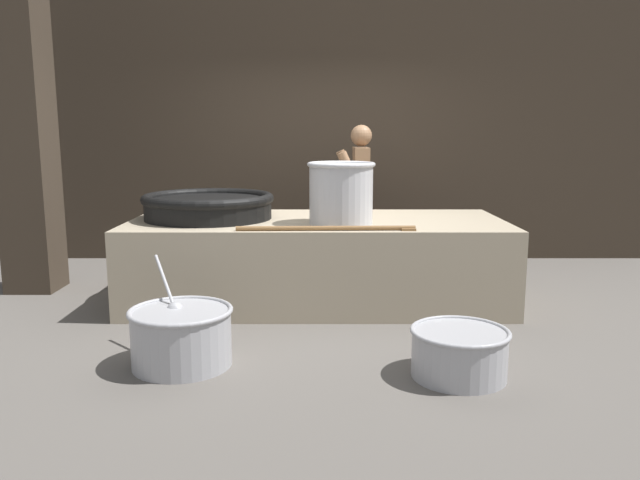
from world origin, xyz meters
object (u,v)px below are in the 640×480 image
Objects in this scene: prep_bowl_vegetables at (184,334)px; prep_bowl_meat at (462,351)px; cook at (363,195)px; giant_wok_near at (211,205)px; stock_pot at (344,192)px.

prep_bowl_meat is (1.88, -0.21, -0.05)m from prep_bowl_vegetables.
cook is at bearing 99.24° from prep_bowl_meat.
prep_bowl_vegetables is at bearing -86.72° from giant_wok_near.
prep_bowl_vegetables is at bearing 62.77° from cook.
stock_pot reaches higher than prep_bowl_meat.
stock_pot is 0.70× the size of prep_bowl_vegetables.
giant_wok_near reaches higher than prep_bowl_vegetables.
prep_bowl_vegetables is at bearing 173.72° from prep_bowl_meat.
giant_wok_near is at bearing 33.35° from cook.
cook is 2.55× the size of prep_bowl_meat.
stock_pot is 2.01m from prep_bowl_vegetables.
stock_pot is 0.36× the size of cook.
prep_bowl_meat is at bearing -44.63° from giant_wok_near.
giant_wok_near reaches higher than prep_bowl_meat.
stock_pot is 0.92× the size of prep_bowl_meat.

